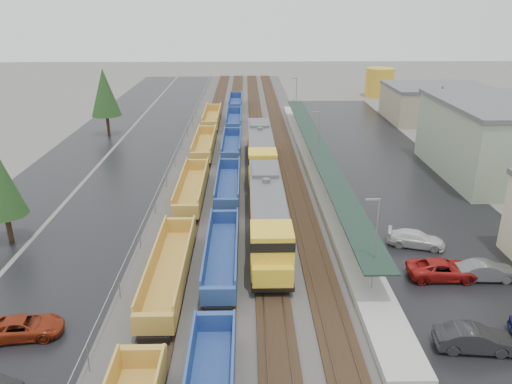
# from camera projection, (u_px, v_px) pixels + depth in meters

# --- Properties ---
(ballast_strip) EXTENTS (20.00, 160.00, 0.08)m
(ballast_strip) POSITION_uv_depth(u_px,v_px,m) (245.00, 150.00, 75.22)
(ballast_strip) COLOR #302D2B
(ballast_strip) RESTS_ON ground
(trackbed) EXTENTS (14.60, 160.00, 0.22)m
(trackbed) POSITION_uv_depth(u_px,v_px,m) (245.00, 149.00, 75.18)
(trackbed) COLOR black
(trackbed) RESTS_ON ground
(west_parking_lot) EXTENTS (10.00, 160.00, 0.02)m
(west_parking_lot) POSITION_uv_depth(u_px,v_px,m) (146.00, 151.00, 74.93)
(west_parking_lot) COLOR black
(west_parking_lot) RESTS_ON ground
(west_road) EXTENTS (9.00, 160.00, 0.02)m
(west_road) POSITION_uv_depth(u_px,v_px,m) (79.00, 151.00, 74.73)
(west_road) COLOR black
(west_road) RESTS_ON ground
(east_commuter_lot) EXTENTS (16.00, 100.00, 0.02)m
(east_commuter_lot) POSITION_uv_depth(u_px,v_px,m) (388.00, 170.00, 66.27)
(east_commuter_lot) COLOR black
(east_commuter_lot) RESTS_ON ground
(station_platform) EXTENTS (3.00, 80.00, 8.00)m
(station_platform) POSITION_uv_depth(u_px,v_px,m) (317.00, 166.00, 65.83)
(station_platform) COLOR #9E9B93
(station_platform) RESTS_ON ground
(chainlink_fence) EXTENTS (0.08, 160.04, 2.02)m
(chainlink_fence) POSITION_uv_depth(u_px,v_px,m) (181.00, 143.00, 73.01)
(chainlink_fence) COLOR gray
(chainlink_fence) RESTS_ON ground
(distant_hills) EXTENTS (301.00, 140.00, 25.20)m
(distant_hills) POSITION_uv_depth(u_px,v_px,m) (348.00, 53.00, 216.87)
(distant_hills) COLOR #485844
(distant_hills) RESTS_ON ground
(tree_west_near) EXTENTS (3.96, 3.96, 9.00)m
(tree_west_near) POSITION_uv_depth(u_px,v_px,m) (0.00, 183.00, 44.70)
(tree_west_near) COLOR #332316
(tree_west_near) RESTS_ON ground
(tree_west_far) EXTENTS (4.84, 4.84, 11.00)m
(tree_west_far) POSITION_uv_depth(u_px,v_px,m) (105.00, 92.00, 81.57)
(tree_west_far) COLOR #332316
(tree_west_far) RESTS_ON ground
(tree_east) EXTENTS (4.40, 4.40, 10.00)m
(tree_east) POSITION_uv_depth(u_px,v_px,m) (440.00, 110.00, 71.62)
(tree_east) COLOR #332316
(tree_east) RESTS_ON ground
(locomotive_lead) EXTENTS (3.33, 21.94, 4.97)m
(locomotive_lead) POSITION_uv_depth(u_px,v_px,m) (267.00, 215.00, 45.99)
(locomotive_lead) COLOR black
(locomotive_lead) RESTS_ON ground
(locomotive_trail) EXTENTS (3.33, 21.94, 4.97)m
(locomotive_trail) POSITION_uv_depth(u_px,v_px,m) (261.00, 151.00, 65.60)
(locomotive_trail) COLOR black
(locomotive_trail) RESTS_ON ground
(well_string_yellow) EXTENTS (2.77, 107.62, 2.45)m
(well_string_yellow) POSITION_uv_depth(u_px,v_px,m) (183.00, 222.00, 47.81)
(well_string_yellow) COLOR #AF9430
(well_string_yellow) RESTS_ON ground
(well_string_blue) EXTENTS (2.62, 115.85, 2.33)m
(well_string_blue) POSITION_uv_depth(u_px,v_px,m) (228.00, 185.00, 57.56)
(well_string_blue) COLOR navy
(well_string_blue) RESTS_ON ground
(storage_tank) EXTENTS (6.57, 6.57, 6.57)m
(storage_tank) POSITION_uv_depth(u_px,v_px,m) (379.00, 82.00, 117.28)
(storage_tank) COLOR gold
(storage_tank) RESTS_ON ground
(parked_car_west_c) EXTENTS (2.98, 5.34, 1.41)m
(parked_car_west_c) POSITION_uv_depth(u_px,v_px,m) (24.00, 327.00, 33.20)
(parked_car_west_c) COLOR maroon
(parked_car_west_c) RESTS_ON ground
(parked_car_east_a) EXTENTS (2.24, 5.14, 1.64)m
(parked_car_east_a) POSITION_uv_depth(u_px,v_px,m) (475.00, 339.00, 31.85)
(parked_car_east_a) COLOR black
(parked_car_east_a) RESTS_ON ground
(parked_car_east_b) EXTENTS (2.69, 5.64, 1.55)m
(parked_car_east_b) POSITION_uv_depth(u_px,v_px,m) (442.00, 269.00, 40.22)
(parked_car_east_b) COLOR maroon
(parked_car_east_b) RESTS_ON ground
(parked_car_east_c) EXTENTS (3.51, 5.47, 1.48)m
(parked_car_east_c) POSITION_uv_depth(u_px,v_px,m) (416.00, 239.00, 45.47)
(parked_car_east_c) COLOR silver
(parked_car_east_c) RESTS_ON ground
(parked_car_east_e) EXTENTS (1.77, 4.74, 1.55)m
(parked_car_east_e) POSITION_uv_depth(u_px,v_px,m) (486.00, 271.00, 39.97)
(parked_car_east_e) COLOR #535558
(parked_car_east_e) RESTS_ON ground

